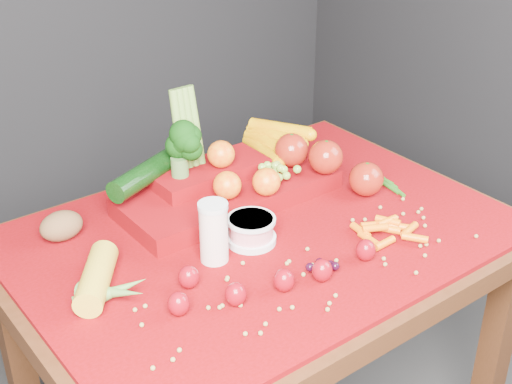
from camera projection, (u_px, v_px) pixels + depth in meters
table at (261, 270)px, 1.62m from camera, size 1.10×0.80×0.75m
red_cloth at (261, 233)px, 1.57m from camera, size 1.05×0.75×0.01m
milk_glass at (214, 230)px, 1.44m from camera, size 0.06×0.06×0.13m
yogurt_bowl at (251, 229)px, 1.51m from camera, size 0.11×0.11×0.06m
strawberry_scatter at (265, 278)px, 1.37m from camera, size 0.44×0.18×0.05m
dark_grape_cluster at (322, 266)px, 1.42m from camera, size 0.06×0.05×0.03m
soybean_scatter at (322, 270)px, 1.43m from camera, size 0.84×0.24×0.01m
corn_ear at (107, 288)px, 1.35m from camera, size 0.25×0.26×0.06m
potato at (61, 226)px, 1.52m from camera, size 0.09×0.07×0.06m
baby_carrot_pile at (388, 232)px, 1.53m from camera, size 0.17×0.18×0.03m
green_bean_pile at (387, 181)px, 1.77m from camera, size 0.14×0.12×0.01m
produce_mound at (239, 175)px, 1.68m from camera, size 0.60×0.37×0.27m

